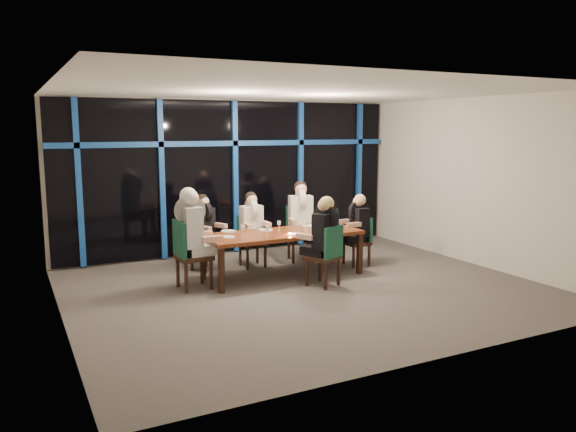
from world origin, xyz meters
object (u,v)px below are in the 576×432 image
Objects in this scene: diner_end_left at (193,223)px; diner_near_mid at (323,228)px; diner_far_right at (301,209)px; chair_far_left at (202,241)px; water_pitcher at (325,224)px; diner_far_left at (205,221)px; wine_bottle at (337,221)px; chair_end_left at (188,251)px; chair_far_mid at (251,238)px; diner_end_right at (357,219)px; dining_table at (283,236)px; diner_far_mid at (252,218)px; chair_near_mid at (327,253)px; chair_end_right at (360,238)px; chair_far_right at (300,230)px.

diner_end_left is 2.01m from diner_near_mid.
chair_far_left is at bearing -171.54° from diner_far_right.
diner_far_right reaches higher than water_pitcher.
diner_far_left reaches higher than wine_bottle.
chair_end_left is 1.21m from diner_far_left.
chair_far_mid is 1.07× the size of diner_end_right.
dining_table is at bearing -91.46° from diner_end_left.
diner_far_mid is at bearing -59.38° from diner_end_left.
chair_near_mid is 1.82m from diner_far_right.
dining_table is 2.76× the size of diner_near_mid.
chair_far_mid is 0.91m from diner_far_left.
chair_end_right is (1.61, 0.08, -0.19)m from dining_table.
wine_bottle is 1.70× the size of water_pitcher.
chair_end_left is at bearing -146.60° from chair_far_mid.
diner_far_left reaches higher than chair_near_mid.
diner_end_left reaches higher than water_pitcher.
diner_far_mid is 0.90× the size of diner_far_right.
diner_far_mid is 1.51m from wine_bottle.
chair_near_mid is 0.93× the size of diner_end_left.
chair_far_mid is at bearing -114.26° from chair_end_right.
diner_end_left reaches higher than chair_far_right.
diner_near_mid is 4.53× the size of water_pitcher.
chair_far_mid is at bearing -57.13° from diner_end_left.
chair_end_right is (2.65, -0.97, -0.02)m from chair_far_left.
chair_end_left is at bearing -142.85° from chair_far_left.
chair_far_right is at bearing -139.01° from diner_end_right.
chair_far_mid is 1.03× the size of diner_far_mid.
diner_end_left reaches higher than chair_end_left.
dining_table is 0.88m from diner_near_mid.
diner_far_mid is at bearing -97.42° from diner_near_mid.
chair_far_left is 0.89× the size of chair_far_right.
diner_far_mid is (-1.00, -0.08, 0.31)m from chair_far_right.
chair_end_right is at bearing -167.28° from chair_near_mid.
dining_table is at bearing -92.21° from diner_near_mid.
diner_end_left reaches higher than diner_end_right.
diner_far_left is (-1.84, 0.05, 0.30)m from chair_far_right.
chair_far_left is 0.88m from chair_far_mid.
chair_far_mid is 1.87m from chair_near_mid.
diner_far_mid is (-0.18, 0.85, 0.19)m from dining_table.
chair_far_mid is (0.87, -0.12, 0.00)m from chair_far_left.
chair_far_right reaches higher than dining_table.
chair_end_right is 0.36m from diner_end_right.
chair_far_mid is at bearing 138.40° from wine_bottle.
diner_end_right is at bearing -24.38° from diner_far_mid.
diner_far_left reaches higher than water_pitcher.
dining_table is at bearing -78.33° from diner_far_mid.
diner_near_mid is (1.33, -1.77, 0.06)m from diner_far_left.
diner_end_left is at bearing -143.20° from chair_far_right.
diner_near_mid is at bearing -103.75° from water_pitcher.
chair_near_mid is at bearing -78.12° from diner_far_left.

